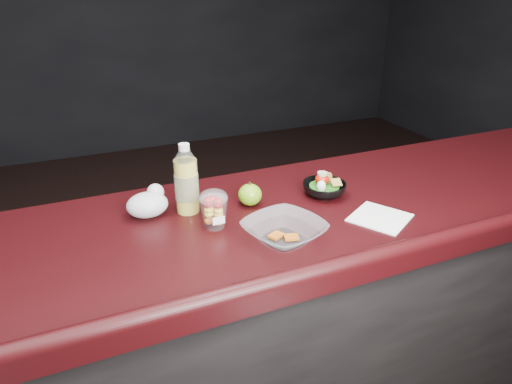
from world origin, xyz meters
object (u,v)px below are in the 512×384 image
fruit_cup (214,208)px  takeout_bowl (284,231)px  snack_bowl (324,188)px  lemonade_bottle (187,184)px  green_apple (250,195)px

fruit_cup → takeout_bowl: 0.22m
snack_bowl → lemonade_bottle: bearing=171.4°
lemonade_bottle → fruit_cup: 0.14m
lemonade_bottle → snack_bowl: bearing=-8.6°
green_apple → snack_bowl: 0.26m
lemonade_bottle → fruit_cup: (0.04, -0.13, -0.03)m
lemonade_bottle → fruit_cup: lemonade_bottle is taller
lemonade_bottle → fruit_cup: bearing=-71.0°
green_apple → snack_bowl: bearing=-7.3°
fruit_cup → snack_bowl: (0.41, 0.06, -0.03)m
takeout_bowl → snack_bowl: bearing=39.3°
lemonade_bottle → green_apple: bearing=-10.2°
snack_bowl → green_apple: bearing=172.7°
lemonade_bottle → snack_bowl: size_ratio=1.43×
lemonade_bottle → green_apple: size_ratio=2.79×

